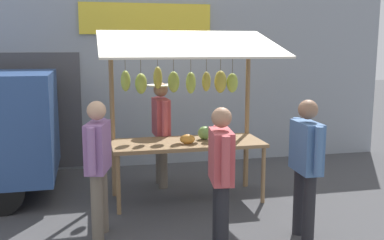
# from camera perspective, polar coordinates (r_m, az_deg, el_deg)

# --- Properties ---
(ground_plane) EXTENTS (40.00, 40.00, 0.00)m
(ground_plane) POSITION_cam_1_polar(r_m,az_deg,el_deg) (6.78, -0.56, -10.06)
(ground_plane) COLOR #424244
(street_backdrop) EXTENTS (9.00, 0.30, 3.40)m
(street_backdrop) POSITION_cam_1_polar(r_m,az_deg,el_deg) (8.56, -4.04, 5.66)
(street_backdrop) COLOR #8C939E
(street_backdrop) RESTS_ON ground
(market_stall) EXTENTS (2.50, 1.46, 2.50)m
(market_stall) POSITION_cam_1_polar(r_m,az_deg,el_deg) (6.49, -0.59, 3.16)
(market_stall) COLOR olive
(market_stall) RESTS_ON ground
(vendor_with_sunhat) EXTENTS (0.44, 0.72, 1.69)m
(vendor_with_sunhat) POSITION_cam_1_polar(r_m,az_deg,el_deg) (7.19, -3.98, -0.64)
(vendor_with_sunhat) COLOR #726656
(vendor_with_sunhat) RESTS_ON ground
(shopper_in_striped_shirt) EXTENTS (0.28, 0.69, 1.62)m
(shopper_in_striped_shirt) POSITION_cam_1_polar(r_m,az_deg,el_deg) (4.89, 3.73, -6.36)
(shopper_in_striped_shirt) COLOR #232328
(shopper_in_striped_shirt) RESTS_ON ground
(shopper_in_grey_tee) EXTENTS (0.33, 0.68, 1.64)m
(shopper_in_grey_tee) POSITION_cam_1_polar(r_m,az_deg,el_deg) (5.36, -11.91, -4.96)
(shopper_in_grey_tee) COLOR #726656
(shopper_in_grey_tee) RESTS_ON ground
(shopper_with_shopping_bag) EXTENTS (0.24, 0.71, 1.67)m
(shopper_with_shopping_bag) POSITION_cam_1_polar(r_m,az_deg,el_deg) (5.34, 14.36, -4.92)
(shopper_with_shopping_bag) COLOR #232328
(shopper_with_shopping_bag) RESTS_ON ground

